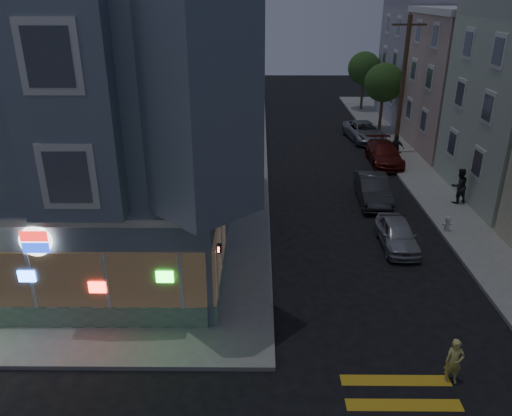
{
  "coord_description": "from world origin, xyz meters",
  "views": [
    {
      "loc": [
        2.51,
        -9.76,
        10.45
      ],
      "look_at": [
        2.37,
        7.41,
        3.0
      ],
      "focal_mm": 35.0,
      "sensor_mm": 36.0,
      "label": 1
    }
  ],
  "objects_px": {
    "street_tree_far": "(364,68)",
    "parked_car_d": "(364,131)",
    "utility_pole": "(403,85)",
    "traffic_signal": "(210,232)",
    "street_tree_near": "(384,83)",
    "parked_car_a": "(397,234)",
    "parked_car_c": "(384,154)",
    "fire_hydrant": "(448,223)",
    "pedestrian_b": "(396,148)",
    "running_child": "(454,361)",
    "parked_car_b": "(373,189)",
    "pedestrian_a": "(459,186)"
  },
  "relations": [
    {
      "from": "street_tree_near",
      "to": "parked_car_d",
      "type": "xyz_separation_m",
      "value": [
        -1.74,
        -2.52,
        -3.25
      ]
    },
    {
      "from": "utility_pole",
      "to": "traffic_signal",
      "type": "relative_size",
      "value": 1.97
    },
    {
      "from": "parked_car_c",
      "to": "fire_hydrant",
      "type": "xyz_separation_m",
      "value": [
        0.6,
        -10.39,
        -0.16
      ]
    },
    {
      "from": "parked_car_c",
      "to": "traffic_signal",
      "type": "xyz_separation_m",
      "value": [
        -9.82,
        -16.9,
        2.55
      ]
    },
    {
      "from": "pedestrian_a",
      "to": "parked_car_c",
      "type": "bearing_deg",
      "value": -88.18
    },
    {
      "from": "utility_pole",
      "to": "pedestrian_a",
      "type": "xyz_separation_m",
      "value": [
        1.0,
        -9.18,
        -3.7
      ]
    },
    {
      "from": "pedestrian_b",
      "to": "parked_car_a",
      "type": "distance_m",
      "value": 12.37
    },
    {
      "from": "running_child",
      "to": "parked_car_a",
      "type": "xyz_separation_m",
      "value": [
        0.5,
        8.41,
        -0.1
      ]
    },
    {
      "from": "street_tree_far",
      "to": "parked_car_d",
      "type": "distance_m",
      "value": 11.15
    },
    {
      "from": "street_tree_far",
      "to": "parked_car_d",
      "type": "height_order",
      "value": "street_tree_far"
    },
    {
      "from": "running_child",
      "to": "traffic_signal",
      "type": "relative_size",
      "value": 0.32
    },
    {
      "from": "parked_car_a",
      "to": "street_tree_far",
      "type": "bearing_deg",
      "value": 83.48
    },
    {
      "from": "street_tree_far",
      "to": "parked_car_a",
      "type": "xyz_separation_m",
      "value": [
        -3.6,
        -27.95,
        -3.32
      ]
    },
    {
      "from": "parked_car_a",
      "to": "parked_car_d",
      "type": "xyz_separation_m",
      "value": [
        1.86,
        17.43,
        0.07
      ]
    },
    {
      "from": "fire_hydrant",
      "to": "parked_car_a",
      "type": "bearing_deg",
      "value": -153.53
    },
    {
      "from": "running_child",
      "to": "utility_pole",
      "type": "bearing_deg",
      "value": 85.96
    },
    {
      "from": "parked_car_d",
      "to": "fire_hydrant",
      "type": "distance_m",
      "value": 16.11
    },
    {
      "from": "parked_car_a",
      "to": "parked_car_b",
      "type": "xyz_separation_m",
      "value": [
        0.0,
        5.2,
        0.1
      ]
    },
    {
      "from": "street_tree_near",
      "to": "parked_car_a",
      "type": "xyz_separation_m",
      "value": [
        -3.6,
        -19.95,
        -3.32
      ]
    },
    {
      "from": "parked_car_c",
      "to": "parked_car_d",
      "type": "height_order",
      "value": "parked_car_d"
    },
    {
      "from": "utility_pole",
      "to": "fire_hydrant",
      "type": "bearing_deg",
      "value": -93.18
    },
    {
      "from": "pedestrian_a",
      "to": "fire_hydrant",
      "type": "height_order",
      "value": "pedestrian_a"
    },
    {
      "from": "parked_car_b",
      "to": "traffic_signal",
      "type": "relative_size",
      "value": 0.95
    },
    {
      "from": "running_child",
      "to": "parked_car_b",
      "type": "relative_size",
      "value": 0.33
    },
    {
      "from": "utility_pole",
      "to": "street_tree_near",
      "type": "relative_size",
      "value": 1.7
    },
    {
      "from": "parked_car_b",
      "to": "fire_hydrant",
      "type": "relative_size",
      "value": 6.08
    },
    {
      "from": "traffic_signal",
      "to": "fire_hydrant",
      "type": "height_order",
      "value": "traffic_signal"
    },
    {
      "from": "street_tree_near",
      "to": "running_child",
      "type": "bearing_deg",
      "value": -98.22
    },
    {
      "from": "utility_pole",
      "to": "parked_car_d",
      "type": "height_order",
      "value": "utility_pole"
    },
    {
      "from": "running_child",
      "to": "fire_hydrant",
      "type": "bearing_deg",
      "value": 77.7
    },
    {
      "from": "utility_pole",
      "to": "pedestrian_b",
      "type": "relative_size",
      "value": 5.28
    },
    {
      "from": "pedestrian_b",
      "to": "parked_car_d",
      "type": "bearing_deg",
      "value": -54.09
    },
    {
      "from": "utility_pole",
      "to": "fire_hydrant",
      "type": "height_order",
      "value": "utility_pole"
    },
    {
      "from": "street_tree_near",
      "to": "street_tree_far",
      "type": "height_order",
      "value": "same"
    },
    {
      "from": "street_tree_far",
      "to": "parked_car_b",
      "type": "relative_size",
      "value": 1.22
    },
    {
      "from": "street_tree_far",
      "to": "parked_car_d",
      "type": "xyz_separation_m",
      "value": [
        -1.74,
        -10.52,
        -3.25
      ]
    },
    {
      "from": "utility_pole",
      "to": "parked_car_c",
      "type": "distance_m",
      "value": 4.85
    },
    {
      "from": "pedestrian_b",
      "to": "parked_car_a",
      "type": "height_order",
      "value": "pedestrian_b"
    },
    {
      "from": "parked_car_c",
      "to": "parked_car_a",
      "type": "bearing_deg",
      "value": -99.18
    },
    {
      "from": "street_tree_near",
      "to": "pedestrian_a",
      "type": "bearing_deg",
      "value": -86.98
    },
    {
      "from": "street_tree_near",
      "to": "parked_car_a",
      "type": "distance_m",
      "value": 20.54
    },
    {
      "from": "street_tree_far",
      "to": "parked_car_d",
      "type": "bearing_deg",
      "value": -99.4
    },
    {
      "from": "parked_car_c",
      "to": "fire_hydrant",
      "type": "bearing_deg",
      "value": -85.73
    },
    {
      "from": "running_child",
      "to": "pedestrian_b",
      "type": "height_order",
      "value": "pedestrian_b"
    },
    {
      "from": "utility_pole",
      "to": "street_tree_far",
      "type": "relative_size",
      "value": 1.7
    },
    {
      "from": "parked_car_b",
      "to": "parked_car_c",
      "type": "bearing_deg",
      "value": 74.68
    },
    {
      "from": "running_child",
      "to": "parked_car_a",
      "type": "height_order",
      "value": "running_child"
    },
    {
      "from": "street_tree_near",
      "to": "street_tree_far",
      "type": "xyz_separation_m",
      "value": [
        0.0,
        8.0,
        0.0
      ]
    },
    {
      "from": "street_tree_far",
      "to": "pedestrian_a",
      "type": "relative_size",
      "value": 2.79
    },
    {
      "from": "pedestrian_b",
      "to": "traffic_signal",
      "type": "bearing_deg",
      "value": 83.06
    }
  ]
}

